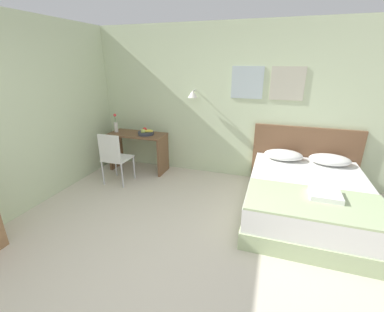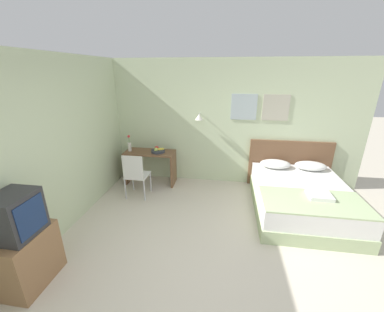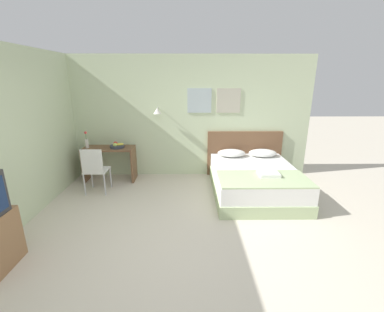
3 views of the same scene
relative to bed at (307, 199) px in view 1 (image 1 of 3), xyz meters
The scene contains 12 objects.
ground_plane 2.18m from the bed, 129.80° to the right, with size 24.00×24.00×0.00m, color beige.
wall_back 2.06m from the bed, 141.86° to the left, with size 5.62×0.31×2.65m.
bed is the anchor object (origin of this frame).
headboard 1.06m from the bed, 90.00° to the left, with size 1.69×0.06×1.02m.
pillow_left 0.90m from the bed, 114.31° to the left, with size 0.60×0.39×0.16m.
pillow_right 0.90m from the bed, 65.69° to the left, with size 0.60×0.39×0.16m.
throw_blanket 0.64m from the bed, 90.00° to the right, with size 1.52×0.80×0.02m.
folded_towel_near_foot 0.55m from the bed, 74.94° to the right, with size 0.34×0.32×0.06m.
desk 3.10m from the bed, 166.27° to the left, with size 1.08×0.48×0.74m.
desk_chair 3.08m from the bed, behind, with size 0.43×0.43×0.92m.
fruit_bowl 2.94m from the bed, 165.69° to the left, with size 0.30×0.30×0.12m.
flower_vase 3.56m from the bed, 168.37° to the left, with size 0.07×0.07×0.36m.
Camera 1 is at (0.85, -1.76, 2.04)m, focal length 24.00 mm.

